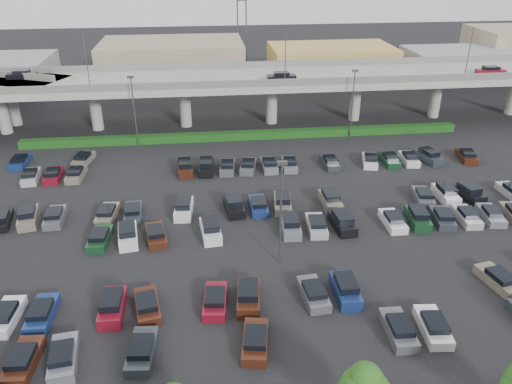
{
  "coord_description": "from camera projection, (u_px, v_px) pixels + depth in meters",
  "views": [
    {
      "loc": [
        -6.67,
        -46.28,
        26.93
      ],
      "look_at": [
        -0.96,
        2.9,
        2.0
      ],
      "focal_mm": 35.0,
      "sensor_mm": 36.0,
      "label": 1
    }
  ],
  "objects": [
    {
      "name": "parked_cars",
      "position": [
        268.0,
        228.0,
        51.24
      ],
      "size": [
        62.8,
        41.66,
        1.67
      ],
      "color": "#163D21",
      "rests_on": "ground"
    },
    {
      "name": "ground",
      "position": [
        268.0,
        220.0,
        53.86
      ],
      "size": [
        280.0,
        280.0,
        0.0
      ],
      "primitive_type": "plane",
      "color": "black"
    },
    {
      "name": "hedge",
      "position": [
        245.0,
        135.0,
        75.79
      ],
      "size": [
        66.0,
        1.6,
        1.1
      ],
      "primitive_type": "cube",
      "color": "#123C11",
      "rests_on": "ground"
    },
    {
      "name": "distant_buildings",
      "position": [
        286.0,
        61.0,
        108.29
      ],
      "size": [
        138.0,
        24.0,
        9.0
      ],
      "color": "gray",
      "rests_on": "ground"
    },
    {
      "name": "overpass",
      "position": [
        239.0,
        82.0,
        79.08
      ],
      "size": [
        150.0,
        13.0,
        15.8
      ],
      "color": "gray",
      "rests_on": "ground"
    },
    {
      "name": "light_poles",
      "position": [
        227.0,
        161.0,
        52.4
      ],
      "size": [
        66.9,
        48.38,
        10.3
      ],
      "color": "#45454A",
      "rests_on": "ground"
    }
  ]
}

